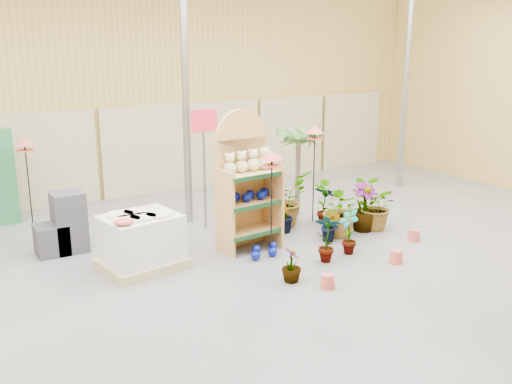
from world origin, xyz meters
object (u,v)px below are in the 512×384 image
display_shelf (244,185)px  bird_table_front (272,158)px  pallet_stack (141,242)px  potted_plant_2 (339,210)px

display_shelf → bird_table_front: 0.86m
pallet_stack → potted_plant_2: (3.48, -0.39, 0.07)m
pallet_stack → potted_plant_2: bearing=-15.6°
display_shelf → potted_plant_2: display_shelf is taller
display_shelf → bird_table_front: size_ratio=1.33×
display_shelf → potted_plant_2: 1.80m
pallet_stack → potted_plant_2: 3.51m
display_shelf → pallet_stack: 1.94m
pallet_stack → bird_table_front: bird_table_front is taller
bird_table_front → potted_plant_2: 1.90m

